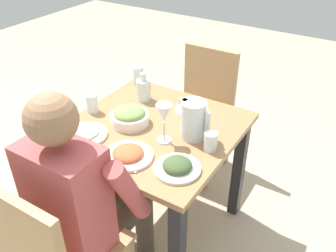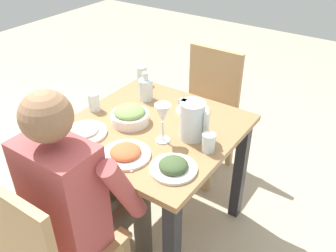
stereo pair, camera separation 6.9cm
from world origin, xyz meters
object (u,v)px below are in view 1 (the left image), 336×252
Objects in this scene: water_glass_near_right at (211,142)px; dining_table at (154,148)px; salad_bowl at (130,116)px; water_glass_far_right at (138,76)px; diner_near at (85,197)px; wine_glass at (164,115)px; water_glass_near_left at (92,103)px; water_pitcher at (193,120)px; plate_yoghurt at (85,133)px; plate_dolmas at (177,166)px; plate_rice_curry at (128,154)px; oil_carafe at (144,91)px; chair_far at (202,105)px; plate_fries at (192,108)px.

dining_table is at bearing 175.68° from water_glass_near_right.
water_glass_far_right is at bearing 119.92° from salad_bowl.
diner_near is 0.49m from wine_glass.
diner_near reaches higher than dining_table.
water_glass_near_left is (-0.01, -0.40, -0.01)m from water_glass_far_right.
water_pitcher is 0.53m from plate_yoghurt.
water_glass_near_right reaches higher than plate_yoghurt.
water_glass_near_right reaches higher than plate_dolmas.
salad_bowl is at bearing 125.19° from plate_rice_curry.
water_glass_near_left is 0.30m from oil_carafe.
plate_dolmas is 0.25m from wine_glass.
chair_far is at bearing 92.51° from diner_near.
water_pitcher is 0.88× the size of plate_yoghurt.
wine_glass reaches higher than dining_table.
plate_fries is at bearing -15.22° from water_glass_far_right.
diner_near reaches higher than plate_rice_curry.
water_glass_far_right is 0.40m from water_glass_near_left.
water_pitcher is at bearing 7.23° from dining_table.
water_glass_near_left reaches higher than plate_dolmas.
water_glass_far_right is at bearing 133.93° from oil_carafe.
water_glass_near_right is 0.46× the size of wine_glass.
chair_far is 3.81× the size of plate_rice_curry.
plate_fries is at bearing 81.68° from diner_near.
water_glass_near_right is at bearing 53.69° from diner_near.
oil_carafe reaches higher than dining_table.
diner_near reaches higher than water_pitcher.
diner_near is 0.49m from salad_bowl.
plate_dolmas is (0.28, -0.23, 0.15)m from dining_table.
salad_bowl is 0.26m from wine_glass.
plate_yoghurt is 0.61m from water_glass_near_right.
water_pitcher is at bearing -60.47° from plate_fries.
plate_yoghurt reaches higher than dining_table.
diner_near is 0.41m from plate_dolmas.
water_pitcher is at bearing -23.82° from oil_carafe.
oil_carafe reaches higher than salad_bowl.
chair_far is 0.85m from water_glass_near_left.
water_glass_far_right is at bearing 121.95° from plate_rice_curry.
water_glass_far_right is 1.13× the size of water_glass_near_left.
diner_near reaches higher than salad_bowl.
water_glass_far_right is 0.69× the size of oil_carafe.
plate_rice_curry is 0.24m from wine_glass.
water_glass_near_left is (-0.24, -0.01, 0.01)m from salad_bowl.
water_glass_far_right reaches higher than salad_bowl.
water_glass_far_right is (-0.33, 0.85, 0.14)m from diner_near.
chair_far is at bearing 96.65° from plate_rice_curry.
plate_dolmas is (0.39, -0.19, -0.02)m from salad_bowl.
dining_table is 4.19× the size of wine_glass.
diner_near is 5.11× the size of plate_rice_curry.
salad_bowl is at bearing -127.67° from plate_fries.
water_glass_near_left reaches higher than dining_table.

